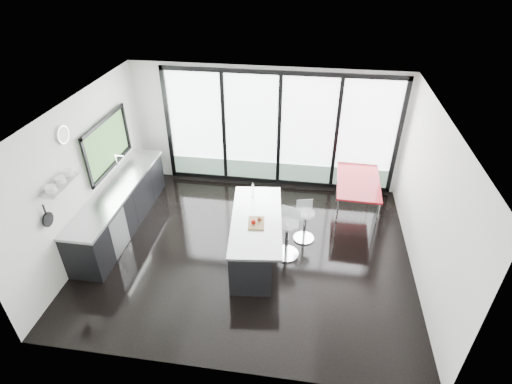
% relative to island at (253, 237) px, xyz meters
% --- Properties ---
extents(floor, '(6.00, 5.00, 0.00)m').
position_rel_island_xyz_m(floor, '(-0.10, 0.11, -0.43)').
color(floor, black).
rests_on(floor, ground).
extents(ceiling, '(6.00, 5.00, 0.00)m').
position_rel_island_xyz_m(ceiling, '(-0.10, 0.11, 2.37)').
color(ceiling, white).
rests_on(ceiling, wall_back).
extents(wall_back, '(6.00, 0.09, 2.80)m').
position_rel_island_xyz_m(wall_back, '(0.17, 2.58, 0.84)').
color(wall_back, silver).
rests_on(wall_back, ground).
extents(wall_front, '(6.00, 0.00, 2.80)m').
position_rel_island_xyz_m(wall_front, '(-0.10, -2.39, 0.97)').
color(wall_front, silver).
rests_on(wall_front, ground).
extents(wall_left, '(0.26, 5.00, 2.80)m').
position_rel_island_xyz_m(wall_left, '(-3.07, 0.38, 1.13)').
color(wall_left, silver).
rests_on(wall_left, ground).
extents(wall_right, '(0.00, 5.00, 2.80)m').
position_rel_island_xyz_m(wall_right, '(2.90, 0.11, 0.97)').
color(wall_right, silver).
rests_on(wall_right, ground).
extents(counter_cabinets, '(0.69, 3.24, 1.36)m').
position_rel_island_xyz_m(counter_cabinets, '(-2.77, 0.51, 0.03)').
color(counter_cabinets, black).
rests_on(counter_cabinets, floor).
extents(island, '(1.12, 2.18, 1.11)m').
position_rel_island_xyz_m(island, '(0.00, 0.00, 0.00)').
color(island, black).
rests_on(island, floor).
extents(bar_stool_near, '(0.60, 0.60, 0.75)m').
position_rel_island_xyz_m(bar_stool_near, '(0.61, 0.11, -0.06)').
color(bar_stool_near, silver).
rests_on(bar_stool_near, floor).
extents(bar_stool_far, '(0.50, 0.50, 0.65)m').
position_rel_island_xyz_m(bar_stool_far, '(0.92, 0.62, -0.11)').
color(bar_stool_far, silver).
rests_on(bar_stool_far, floor).
extents(red_table, '(0.92, 1.54, 0.81)m').
position_rel_island_xyz_m(red_table, '(1.95, 1.66, -0.03)').
color(red_table, maroon).
rests_on(red_table, floor).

